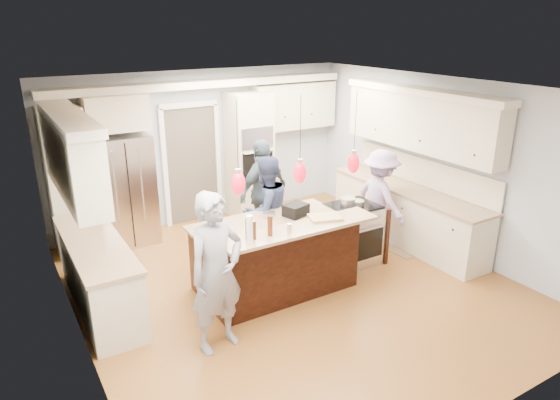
# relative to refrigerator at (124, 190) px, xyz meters

# --- Properties ---
(ground_plane) EXTENTS (6.00, 6.00, 0.00)m
(ground_plane) POSITION_rel_refrigerator_xyz_m (1.55, -2.64, -0.90)
(ground_plane) COLOR #A6702D
(ground_plane) RESTS_ON ground
(room_shell) EXTENTS (5.54, 6.04, 2.72)m
(room_shell) POSITION_rel_refrigerator_xyz_m (1.55, -2.64, 0.92)
(room_shell) COLOR #B2BCC6
(room_shell) RESTS_ON ground
(refrigerator) EXTENTS (0.90, 0.70, 1.80)m
(refrigerator) POSITION_rel_refrigerator_xyz_m (0.00, 0.00, 0.00)
(refrigerator) COLOR #B7B7BC
(refrigerator) RESTS_ON ground
(oven_column) EXTENTS (0.72, 0.69, 2.30)m
(oven_column) POSITION_rel_refrigerator_xyz_m (2.30, 0.03, 0.25)
(oven_column) COLOR beige
(oven_column) RESTS_ON ground
(back_upper_cabinets) EXTENTS (5.30, 0.61, 2.54)m
(back_upper_cabinets) POSITION_rel_refrigerator_xyz_m (0.80, 0.12, 0.77)
(back_upper_cabinets) COLOR beige
(back_upper_cabinets) RESTS_ON ground
(right_counter_run) EXTENTS (0.64, 3.10, 2.51)m
(right_counter_run) POSITION_rel_refrigerator_xyz_m (3.99, -2.34, 0.16)
(right_counter_run) COLOR beige
(right_counter_run) RESTS_ON ground
(left_cabinets) EXTENTS (0.64, 2.30, 2.51)m
(left_cabinets) POSITION_rel_refrigerator_xyz_m (-0.89, -1.84, 0.16)
(left_cabinets) COLOR beige
(left_cabinets) RESTS_ON ground
(kitchen_island) EXTENTS (2.10, 1.46, 1.12)m
(kitchen_island) POSITION_rel_refrigerator_xyz_m (1.30, -2.57, -0.41)
(kitchen_island) COLOR black
(kitchen_island) RESTS_ON ground
(island_range) EXTENTS (0.82, 0.71, 0.92)m
(island_range) POSITION_rel_refrigerator_xyz_m (2.71, -2.49, -0.44)
(island_range) COLOR #B7B7BC
(island_range) RESTS_ON ground
(pendant_lights) EXTENTS (1.75, 0.15, 1.03)m
(pendant_lights) POSITION_rel_refrigerator_xyz_m (1.30, -3.15, 0.90)
(pendant_lights) COLOR black
(pendant_lights) RESTS_ON ground
(person_bar_end) EXTENTS (0.74, 0.56, 1.83)m
(person_bar_end) POSITION_rel_refrigerator_xyz_m (0.10, -3.37, 0.02)
(person_bar_end) COLOR gray
(person_bar_end) RESTS_ON ground
(person_far_left) EXTENTS (0.88, 0.73, 1.64)m
(person_far_left) POSITION_rel_refrigerator_xyz_m (1.61, -1.79, -0.08)
(person_far_left) COLOR navy
(person_far_left) RESTS_ON ground
(person_far_right) EXTENTS (1.09, 0.70, 1.73)m
(person_far_right) POSITION_rel_refrigerator_xyz_m (1.94, -1.12, -0.04)
(person_far_right) COLOR #455761
(person_far_right) RESTS_ON ground
(person_range_side) EXTENTS (0.60, 1.03, 1.59)m
(person_range_side) POSITION_rel_refrigerator_xyz_m (3.47, -2.21, -0.11)
(person_range_side) COLOR #B197CB
(person_range_side) RESTS_ON ground
(floor_rug) EXTENTS (0.65, 0.93, 0.01)m
(floor_rug) POSITION_rel_refrigerator_xyz_m (3.75, -2.44, -0.89)
(floor_rug) COLOR #806346
(floor_rug) RESTS_ON ground
(water_bottle) EXTENTS (0.08, 0.08, 0.32)m
(water_bottle) POSITION_rel_refrigerator_xyz_m (0.58, -3.24, 0.38)
(water_bottle) COLOR silver
(water_bottle) RESTS_ON kitchen_island
(beer_bottle_a) EXTENTS (0.07, 0.07, 0.26)m
(beer_bottle_a) POSITION_rel_refrigerator_xyz_m (0.60, -3.15, 0.35)
(beer_bottle_a) COLOR #4B220D
(beer_bottle_a) RESTS_ON kitchen_island
(beer_bottle_b) EXTENTS (0.06, 0.06, 0.22)m
(beer_bottle_b) POSITION_rel_refrigerator_xyz_m (0.65, -3.19, 0.33)
(beer_bottle_b) COLOR #4B220D
(beer_bottle_b) RESTS_ON kitchen_island
(beer_bottle_c) EXTENTS (0.07, 0.07, 0.25)m
(beer_bottle_c) POSITION_rel_refrigerator_xyz_m (0.86, -3.20, 0.34)
(beer_bottle_c) COLOR #4B220D
(beer_bottle_c) RESTS_ON kitchen_island
(drink_can) EXTENTS (0.06, 0.06, 0.11)m
(drink_can) POSITION_rel_refrigerator_xyz_m (1.10, -3.24, 0.27)
(drink_can) COLOR #B7B7BC
(drink_can) RESTS_ON kitchen_island
(cutting_board) EXTENTS (0.47, 0.39, 0.03)m
(cutting_board) POSITION_rel_refrigerator_xyz_m (1.72, -3.11, 0.24)
(cutting_board) COLOR tan
(cutting_board) RESTS_ON kitchen_island
(pot_large) EXTENTS (0.22, 0.22, 0.13)m
(pot_large) POSITION_rel_refrigerator_xyz_m (2.58, -2.48, 0.09)
(pot_large) COLOR #B7B7BC
(pot_large) RESTS_ON island_range
(pot_small) EXTENTS (0.18, 0.18, 0.09)m
(pot_small) POSITION_rel_refrigerator_xyz_m (2.71, -2.56, 0.07)
(pot_small) COLOR #B7B7BC
(pot_small) RESTS_ON island_range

